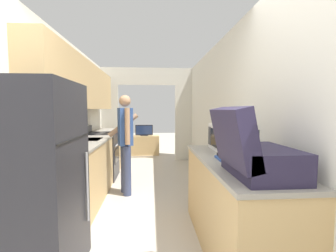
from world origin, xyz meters
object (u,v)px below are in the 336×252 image
(person, at_px, (125,142))
(book_stack, at_px, (230,157))
(microwave, at_px, (228,137))
(suitcase, at_px, (251,153))
(refrigerator, at_px, (31,182))
(tv_cabinet, at_px, (144,145))
(range_oven, at_px, (101,155))
(television, at_px, (144,130))

(person, relative_size, book_stack, 6.39)
(microwave, bearing_deg, suitcase, -100.13)
(suitcase, bearing_deg, microwave, 79.87)
(refrigerator, relative_size, tv_cabinet, 1.79)
(refrigerator, distance_m, microwave, 2.03)
(refrigerator, relative_size, person, 1.00)
(refrigerator, relative_size, suitcase, 2.69)
(range_oven, distance_m, microwave, 2.87)
(suitcase, relative_size, television, 1.15)
(range_oven, relative_size, book_stack, 4.15)
(tv_cabinet, bearing_deg, suitcase, -79.98)
(person, bearing_deg, range_oven, 13.29)
(range_oven, bearing_deg, television, 70.43)
(microwave, relative_size, book_stack, 2.06)
(refrigerator, bearing_deg, tv_cabinet, 81.54)
(suitcase, distance_m, tv_cabinet, 5.48)
(suitcase, height_order, television, suitcase)
(television, bearing_deg, suitcase, -79.90)
(range_oven, xyz_separation_m, book_stack, (1.78, -2.52, 0.48))
(tv_cabinet, xyz_separation_m, television, (-0.00, -0.04, 0.46))
(book_stack, bearing_deg, microwave, 73.24)
(person, xyz_separation_m, microwave, (1.33, -1.12, 0.20))
(range_oven, distance_m, person, 1.17)
(range_oven, distance_m, suitcase, 3.57)
(refrigerator, distance_m, person, 1.92)
(refrigerator, distance_m, suitcase, 1.74)
(refrigerator, height_order, tv_cabinet, refrigerator)
(book_stack, bearing_deg, suitcase, -93.81)
(suitcase, bearing_deg, book_stack, 86.19)
(refrigerator, relative_size, range_oven, 1.54)
(range_oven, bearing_deg, suitcase, -60.23)
(book_stack, relative_size, tv_cabinet, 0.28)
(suitcase, height_order, microwave, suitcase)
(person, relative_size, suitcase, 2.70)
(microwave, distance_m, book_stack, 0.52)
(suitcase, height_order, book_stack, suitcase)
(suitcase, bearing_deg, person, 118.29)
(range_oven, distance_m, book_stack, 3.12)
(book_stack, bearing_deg, refrigerator, -172.21)
(refrigerator, height_order, book_stack, refrigerator)
(range_oven, height_order, suitcase, suitcase)
(range_oven, relative_size, television, 2.01)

